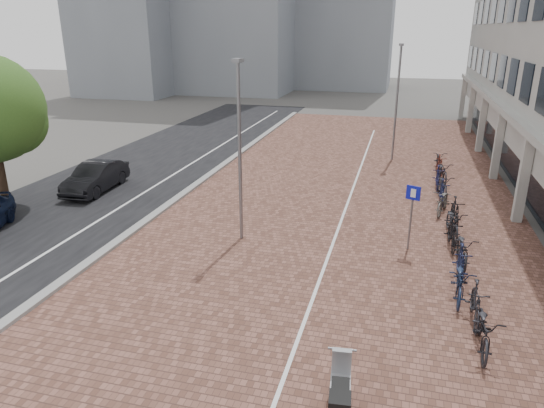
{
  "coord_description": "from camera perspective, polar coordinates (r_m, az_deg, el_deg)",
  "views": [
    {
      "loc": [
        4.2,
        -9.69,
        7.11
      ],
      "look_at": [
        0.0,
        6.0,
        1.3
      ],
      "focal_mm": 32.46,
      "sensor_mm": 36.0,
      "label": 1
    }
  ],
  "objects": [
    {
      "name": "bike_row",
      "position": [
        19.97,
        19.93,
        -0.81
      ],
      "size": [
        1.34,
        18.09,
        1.05
      ],
      "color": "black",
      "rests_on": "ground"
    },
    {
      "name": "parking_sign",
      "position": [
        16.91,
        15.91,
        -0.44
      ],
      "size": [
        0.46,
        0.21,
        2.28
      ],
      "rotation": [
        0.0,
        0.0,
        -0.37
      ],
      "color": "slate",
      "rests_on": "ground"
    },
    {
      "name": "plaza_brick",
      "position": [
        22.93,
        8.74,
        1.41
      ],
      "size": [
        14.5,
        42.0,
        0.04
      ],
      "primitive_type": "cube",
      "color": "brown",
      "rests_on": "ground"
    },
    {
      "name": "ground",
      "position": [
        12.73,
        -7.22,
        -14.45
      ],
      "size": [
        140.0,
        140.0,
        0.0
      ],
      "primitive_type": "plane",
      "color": "#474442",
      "rests_on": "ground"
    },
    {
      "name": "curb",
      "position": [
        24.63,
        -7.89,
        2.88
      ],
      "size": [
        0.35,
        42.0,
        0.14
      ],
      "primitive_type": "cube",
      "color": "gray",
      "rests_on": "ground"
    },
    {
      "name": "scooter_front",
      "position": [
        9.97,
        7.87,
        -21.22
      ],
      "size": [
        0.73,
        1.84,
        1.23
      ],
      "primitive_type": null,
      "rotation": [
        0.0,
        0.0,
        0.1
      ],
      "color": "#999A9E",
      "rests_on": "ground"
    },
    {
      "name": "parking_line",
      "position": [
        22.9,
        9.24,
        1.43
      ],
      "size": [
        0.1,
        30.0,
        0.0
      ],
      "primitive_type": "cube",
      "color": "white",
      "rests_on": "plaza_brick"
    },
    {
      "name": "lamp_near",
      "position": [
        16.71,
        -3.76,
        5.68
      ],
      "size": [
        0.12,
        0.12,
        6.16
      ],
      "primitive_type": "cylinder",
      "color": "slate",
      "rests_on": "ground"
    },
    {
      "name": "street_asphalt",
      "position": [
        26.37,
        -15.75,
        3.3
      ],
      "size": [
        8.0,
        50.0,
        0.03
      ],
      "primitive_type": "cube",
      "color": "black",
      "rests_on": "ground"
    },
    {
      "name": "lane_line",
      "position": [
        25.42,
        -11.85,
        3.06
      ],
      "size": [
        0.12,
        44.0,
        0.0
      ],
      "primitive_type": "cube",
      "color": "white",
      "rests_on": "street_asphalt"
    },
    {
      "name": "lamp_far",
      "position": [
        28.56,
        14.24,
        11.13
      ],
      "size": [
        0.12,
        0.12,
        6.31
      ],
      "primitive_type": "cylinder",
      "color": "slate",
      "rests_on": "ground"
    },
    {
      "name": "car_dark",
      "position": [
        24.06,
        -19.78,
        2.94
      ],
      "size": [
        1.65,
        4.08,
        1.32
      ],
      "primitive_type": "imported",
      "rotation": [
        0.0,
        0.0,
        0.06
      ],
      "color": "black",
      "rests_on": "ground"
    }
  ]
}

